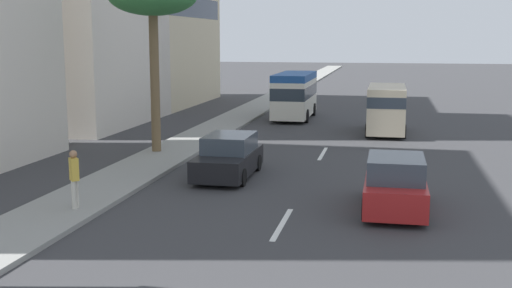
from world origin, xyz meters
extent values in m
plane|color=#38383A|center=(31.50, 0.00, 0.00)|extent=(198.00, 198.00, 0.00)
cube|color=gray|center=(31.50, 6.75, 0.07)|extent=(162.00, 2.57, 0.15)
cube|color=silver|center=(13.46, 0.00, 0.01)|extent=(3.20, 0.16, 0.01)
cube|color=silver|center=(24.77, 0.00, 0.01)|extent=(3.20, 0.16, 0.01)
cube|color=black|center=(19.15, 3.00, 0.57)|extent=(4.40, 1.83, 0.78)
cube|color=#38424C|center=(19.37, 3.00, 1.28)|extent=(2.42, 1.68, 0.64)
cylinder|color=black|center=(17.78, 2.16, 0.32)|extent=(0.64, 0.22, 0.64)
cylinder|color=black|center=(17.78, 3.84, 0.32)|extent=(0.64, 0.22, 0.64)
cylinder|color=black|center=(20.51, 2.16, 0.32)|extent=(0.64, 0.22, 0.64)
cylinder|color=black|center=(20.51, 3.84, 0.32)|extent=(0.64, 0.22, 0.64)
cube|color=#A51E1E|center=(15.67, -3.12, 0.59)|extent=(4.26, 1.80, 0.84)
cube|color=#38424C|center=(15.46, -3.12, 1.35)|extent=(2.34, 1.66, 0.68)
cylinder|color=black|center=(17.00, -2.29, 0.32)|extent=(0.64, 0.22, 0.64)
cylinder|color=black|center=(17.00, -3.95, 0.32)|extent=(0.64, 0.22, 0.64)
cylinder|color=black|center=(14.35, -2.29, 0.32)|extent=(0.64, 0.22, 0.64)
cylinder|color=black|center=(14.35, -3.95, 0.32)|extent=(0.64, 0.22, 0.64)
cube|color=beige|center=(31.71, -2.75, 1.40)|extent=(5.33, 1.96, 2.40)
cube|color=#2D3842|center=(31.71, -2.75, 1.93)|extent=(5.35, 1.96, 0.58)
cylinder|color=black|center=(33.31, -1.82, 0.36)|extent=(0.72, 0.24, 0.72)
cylinder|color=black|center=(33.31, -3.68, 0.36)|extent=(0.72, 0.24, 0.72)
cylinder|color=black|center=(30.11, -1.82, 0.36)|extent=(0.72, 0.24, 0.72)
cylinder|color=black|center=(30.11, -3.68, 0.36)|extent=(0.72, 0.24, 0.72)
cube|color=silver|center=(37.06, 3.10, 1.37)|extent=(6.45, 2.11, 2.28)
cube|color=#1E4C93|center=(37.06, 3.10, 2.73)|extent=(6.45, 2.11, 0.43)
cube|color=#28333D|center=(37.06, 3.10, 1.81)|extent=(6.46, 2.12, 0.76)
cylinder|color=black|center=(35.19, 2.09, 0.42)|extent=(0.84, 0.26, 0.84)
cylinder|color=black|center=(35.19, 4.10, 0.42)|extent=(0.84, 0.26, 0.84)
cylinder|color=black|center=(38.93, 2.09, 0.42)|extent=(0.84, 0.26, 0.84)
cylinder|color=black|center=(38.93, 4.10, 0.42)|extent=(0.84, 0.26, 0.84)
cylinder|color=beige|center=(13.25, 6.27, 0.58)|extent=(0.14, 0.14, 0.86)
cylinder|color=beige|center=(13.41, 6.27, 0.58)|extent=(0.14, 0.14, 0.86)
cube|color=gold|center=(13.33, 6.27, 1.35)|extent=(0.38, 0.38, 0.68)
sphere|color=#9E7251|center=(13.33, 6.27, 1.81)|extent=(0.23, 0.23, 0.23)
cylinder|color=brown|center=(23.14, 7.36, 3.29)|extent=(0.41, 0.41, 6.29)
cube|color=#2D3847|center=(43.01, 11.81, 7.47)|extent=(14.65, 0.08, 1.56)
camera|label=1|loc=(-3.77, -2.82, 5.23)|focal=44.81mm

